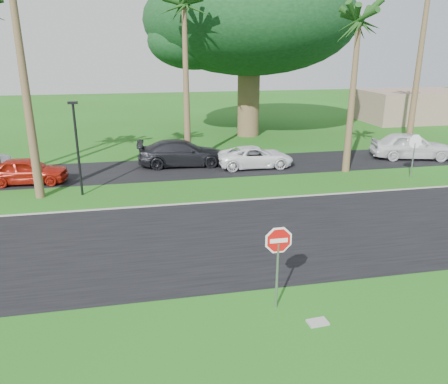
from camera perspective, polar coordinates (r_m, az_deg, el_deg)
name	(u,v)px	position (r m, az deg, el deg)	size (l,w,h in m)	color
ground	(236,261)	(15.36, 1.53, -8.99)	(120.00, 120.00, 0.00)	#225615
road	(224,237)	(17.12, 0.05, -5.94)	(120.00, 8.00, 0.02)	black
parking_strip	(191,168)	(26.92, -4.33, 3.16)	(120.00, 5.00, 0.02)	black
curb	(208,202)	(20.81, -2.13, -1.37)	(120.00, 0.12, 0.06)	gray
stop_sign_near	(278,251)	(12.11, 7.08, -7.67)	(1.05, 0.07, 2.62)	gray
stop_sign_far	(415,147)	(26.61, 23.63, 5.39)	(1.05, 0.07, 2.62)	gray
palm_center	(184,9)	(27.54, -5.24, 22.71)	(5.00, 5.00, 10.50)	brown
palm_right_near	(359,25)	(26.25, 17.20, 20.11)	(5.00, 5.00, 9.50)	brown
canopy_tree	(250,21)	(36.48, 3.39, 21.34)	(16.50, 16.50, 13.12)	brown
streetlight_right	(77,143)	(22.43, -18.65, 6.09)	(0.45, 0.25, 4.64)	black
building_far	(414,106)	(48.03, 23.56, 10.27)	(10.00, 6.00, 3.00)	gray
car_red	(27,171)	(25.85, -24.32, 2.53)	(1.69, 4.19, 1.43)	#A3180D
car_dark	(182,153)	(27.34, -5.50, 5.06)	(2.21, 5.45, 1.58)	black
car_minivan	(255,157)	(26.94, 4.13, 4.57)	(2.13, 4.61, 1.28)	white
car_pickup	(411,146)	(31.49, 23.26, 5.57)	(2.05, 5.10, 1.74)	silver
utility_slab	(318,322)	(12.51, 12.14, -16.30)	(0.55, 0.35, 0.06)	gray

